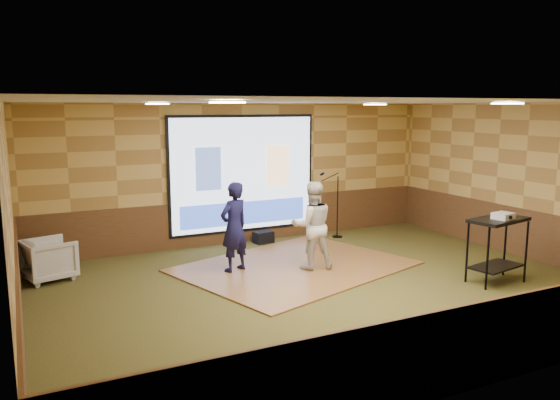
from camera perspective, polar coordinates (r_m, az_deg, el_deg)
name	(u,v)px	position (r m, az deg, el deg)	size (l,w,h in m)	color
ground	(324,288)	(9.06, 4.64, -9.13)	(9.00, 9.00, 0.00)	#2D3D1B
room_shell	(326,160)	(8.62, 4.83, 4.17)	(9.04, 7.04, 3.02)	tan
wainscot_back	(243,220)	(11.96, -3.85, -2.12)	(9.00, 0.04, 0.95)	#512E1B
wainscot_front	(493,341)	(6.36, 21.35, -13.61)	(9.00, 0.04, 0.95)	#512E1B
wainscot_left	(19,303)	(7.76, -25.58, -9.64)	(0.04, 7.00, 0.95)	#512E1B
wainscot_right	(520,232)	(11.79, 23.79, -3.10)	(0.04, 7.00, 0.95)	#512E1B
projector_screen	(244,175)	(11.75, -3.82, 2.62)	(3.32, 0.06, 2.52)	black
downlight_nw	(157,104)	(9.43, -12.70, 9.78)	(0.32, 0.32, 0.02)	#FFE7BF
downlight_ne	(375,104)	(11.29, 9.89, 9.81)	(0.32, 0.32, 0.02)	#FFE7BF
downlight_sw	(227,102)	(6.26, -5.55, 10.12)	(0.32, 0.32, 0.02)	#FFE7BF
downlight_se	(507,103)	(8.83, 22.67, 9.29)	(0.32, 0.32, 0.02)	#FFE7BF
dance_floor	(295,266)	(10.14, 1.59, -6.96)	(3.94, 3.00, 0.03)	brown
player_left	(234,227)	(9.68, -4.82, -2.81)	(0.58, 0.38, 1.60)	#12123A
player_right	(312,225)	(9.80, 3.39, -2.67)	(0.77, 0.60, 1.59)	silver
av_table	(498,236)	(9.80, 21.80, -3.52)	(1.05, 0.55, 1.10)	black
projector	(503,216)	(9.68, 22.29, -1.55)	(0.32, 0.26, 0.11)	silver
mic_stand	(335,216)	(12.37, 5.79, -1.66)	(0.59, 0.24, 1.50)	black
banquet_chair	(49,259)	(10.13, -22.98, -5.74)	(0.76, 0.78, 0.71)	gray
duffel_bag	(263,237)	(11.88, -1.75, -3.90)	(0.40, 0.27, 0.25)	black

